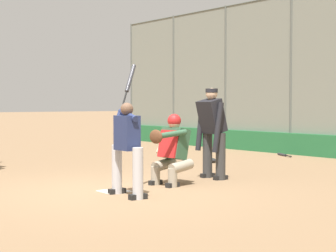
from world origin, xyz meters
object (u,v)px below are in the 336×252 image
at_px(catcher_behind_plate, 171,148).
at_px(spare_bat_near_backstop, 283,155).
at_px(batter_at_plate, 127,145).
at_px(fielding_glove_on_dirt, 211,160).
at_px(umpire_home, 212,130).

distance_m(catcher_behind_plate, spare_bat_near_backstop, 6.28).
bearing_deg(spare_bat_near_backstop, batter_at_plate, 138.04).
height_order(batter_at_plate, fielding_glove_on_dirt, batter_at_plate).
bearing_deg(fielding_glove_on_dirt, umpire_home, 137.65).
xyz_separation_m(catcher_behind_plate, umpire_home, (0.14, -1.11, 0.28)).
bearing_deg(umpire_home, catcher_behind_plate, 102.35).
bearing_deg(batter_at_plate, fielding_glove_on_dirt, -52.80).
bearing_deg(spare_bat_near_backstop, umpire_home, 141.21).
xyz_separation_m(catcher_behind_plate, fielding_glove_on_dirt, (2.30, -3.08, -0.59)).
height_order(spare_bat_near_backstop, fielding_glove_on_dirt, fielding_glove_on_dirt).
height_order(batter_at_plate, umpire_home, batter_at_plate).
xyz_separation_m(batter_at_plate, spare_bat_near_backstop, (2.85, -7.09, -0.76)).
xyz_separation_m(batter_at_plate, umpire_home, (0.66, -2.40, 0.14)).
relative_size(batter_at_plate, catcher_behind_plate, 1.66).
height_order(batter_at_plate, spare_bat_near_backstop, batter_at_plate).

